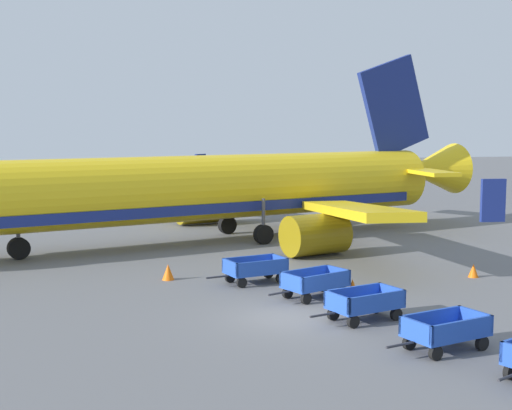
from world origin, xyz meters
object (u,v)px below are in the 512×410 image
object	(u,v)px
baggage_cart_third_in_row	(365,303)
traffic_cone_mid_apron	(473,271)
baggage_cart_far_end	(255,269)
traffic_cone_by_carts	(168,272)
airplane	(222,188)
baggage_cart_second_in_row	(446,331)
baggage_cart_fourth_in_row	(315,283)
traffic_cone_near_plane	(353,287)

from	to	relation	value
baggage_cart_third_in_row	traffic_cone_mid_apron	bearing A→B (deg)	38.01
baggage_cart_far_end	traffic_cone_by_carts	world-z (taller)	baggage_cart_far_end
airplane	baggage_cart_third_in_row	distance (m)	18.19
baggage_cart_far_end	traffic_cone_mid_apron	distance (m)	9.77
baggage_cart_second_in_row	baggage_cart_fourth_in_row	bearing A→B (deg)	105.35
traffic_cone_by_carts	baggage_cart_fourth_in_row	bearing A→B (deg)	-40.08
airplane	traffic_cone_by_carts	xyz separation A→B (m)	(-4.06, -9.95, -2.71)
traffic_cone_by_carts	airplane	bearing A→B (deg)	67.79
traffic_cone_near_plane	baggage_cart_fourth_in_row	bearing A→B (deg)	-172.80
baggage_cart_third_in_row	baggage_cart_fourth_in_row	world-z (taller)	same
baggage_cart_far_end	traffic_cone_near_plane	distance (m)	4.44
baggage_cart_second_in_row	baggage_cart_fourth_in_row	world-z (taller)	same
airplane	traffic_cone_by_carts	bearing A→B (deg)	-112.21
baggage_cart_second_in_row	airplane	bearing A→B (deg)	98.49
traffic_cone_near_plane	traffic_cone_mid_apron	bearing A→B (deg)	17.27
airplane	traffic_cone_mid_apron	bearing A→B (deg)	-52.93
traffic_cone_by_carts	baggage_cart_second_in_row	bearing A→B (deg)	-57.88
baggage_cart_far_end	traffic_cone_near_plane	size ratio (longest dim) A/B	5.77
baggage_cart_second_in_row	traffic_cone_by_carts	world-z (taller)	baggage_cart_second_in_row
traffic_cone_mid_apron	baggage_cart_second_in_row	bearing A→B (deg)	-122.99
baggage_cart_second_in_row	traffic_cone_near_plane	distance (m)	7.33
airplane	baggage_cart_fourth_in_row	xyz separation A→B (m)	(1.26, -14.43, -2.45)
airplane	baggage_cart_third_in_row	size ratio (longest dim) A/B	10.21
airplane	baggage_cart_second_in_row	distance (m)	21.92
traffic_cone_mid_apron	traffic_cone_by_carts	distance (m)	13.51
traffic_cone_mid_apron	traffic_cone_by_carts	bearing A→B (deg)	170.21
baggage_cart_far_end	baggage_cart_fourth_in_row	bearing A→B (deg)	-60.63
airplane	baggage_cart_fourth_in_row	bearing A→B (deg)	-85.00
baggage_cart_far_end	traffic_cone_near_plane	bearing A→B (deg)	-40.58
baggage_cart_third_in_row	baggage_cart_fourth_in_row	bearing A→B (deg)	102.04
traffic_cone_mid_apron	traffic_cone_near_plane	bearing A→B (deg)	-162.73
baggage_cart_far_end	traffic_cone_by_carts	xyz separation A→B (m)	(-3.59, 1.40, -0.25)
baggage_cart_far_end	traffic_cone_by_carts	size ratio (longest dim) A/B	5.19
baggage_cart_fourth_in_row	traffic_cone_mid_apron	world-z (taller)	baggage_cart_fourth_in_row
baggage_cart_second_in_row	traffic_cone_by_carts	distance (m)	13.69
traffic_cone_near_plane	traffic_cone_mid_apron	distance (m)	6.66
airplane	traffic_cone_mid_apron	size ratio (longest dim) A/B	61.24
baggage_cart_third_in_row	baggage_cart_far_end	bearing A→B (deg)	110.68
baggage_cart_fourth_in_row	traffic_cone_by_carts	size ratio (longest dim) A/B	5.08
baggage_cart_second_in_row	baggage_cart_fourth_in_row	distance (m)	7.38
baggage_cart_fourth_in_row	traffic_cone_near_plane	xyz separation A→B (m)	(1.63, 0.21, -0.29)
baggage_cart_far_end	traffic_cone_near_plane	xyz separation A→B (m)	(3.36, -2.88, -0.29)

